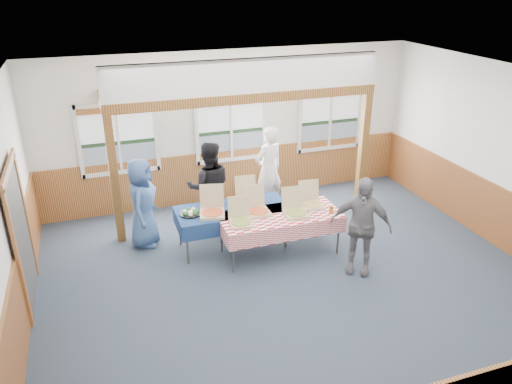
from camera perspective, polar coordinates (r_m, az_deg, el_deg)
The scene contains 30 objects.
floor at distance 8.24m, azimuth 4.22°, elevation -10.11°, with size 8.00×8.00×0.00m, color #252E3D.
ceiling at distance 6.98m, azimuth 5.02°, elevation 12.22°, with size 8.00×8.00×0.00m, color white.
wall_back at distance 10.57m, azimuth -2.94°, elevation 7.40°, with size 8.00×8.00×0.00m, color silver.
wall_front at distance 4.93m, azimuth 21.40°, elevation -15.67°, with size 8.00×8.00×0.00m, color silver.
wall_left at distance 7.04m, azimuth -26.99°, elevation -4.17°, with size 8.00×8.00×0.00m, color silver.
wall_right at distance 9.69m, azimuth 26.93°, elevation 3.20°, with size 8.00×8.00×0.00m, color silver.
wainscot_back at distance 10.89m, azimuth -2.78°, elevation 2.06°, with size 7.98×0.05×1.10m, color brown.
wainscot_left at distance 7.55m, azimuth -25.30°, elevation -11.22°, with size 0.05×6.98×1.10m, color brown.
wainscot_right at distance 10.05m, azimuth 25.72°, elevation -2.40°, with size 0.05×6.98×1.10m, color brown.
cased_opening at distance 8.07m, azimuth -25.32°, elevation -4.71°, with size 0.06×1.30×2.10m, color #373737.
window_left at distance 10.15m, azimuth -15.52°, elevation 6.30°, with size 1.56×0.10×1.46m.
window_mid at distance 10.51m, azimuth -2.88°, elevation 7.74°, with size 1.56×0.10×1.46m.
window_right at distance 11.33m, azimuth 8.49°, elevation 8.72°, with size 1.56×0.10×1.46m.
post_left at distance 9.20m, azimuth -15.85°, elevation 1.27°, with size 0.15×0.15×2.40m, color #5D2A14.
post_right at distance 10.60m, azimuth 12.11°, elevation 4.67°, with size 0.15×0.15×2.40m, color #5D2A14.
cross_beam at distance 9.23m, azimuth -0.94°, elevation 10.69°, with size 5.15×0.18×0.18m, color #5D2A14.
table_left at distance 8.87m, azimuth -2.73°, elevation -2.18°, with size 2.07×1.11×0.76m.
table_right at distance 8.65m, azimuth 2.77°, elevation -2.87°, with size 2.24×1.34×0.76m.
pizza_box_a at distance 8.64m, azimuth -5.02°, elevation -2.11°, with size 0.53×0.60×0.46m.
pizza_box_b at distance 9.05m, azimuth -0.89°, elevation -0.75°, with size 0.42×0.50×0.43m.
pizza_box_c at distance 8.30m, azimuth -1.77°, elevation -3.21°, with size 0.43×0.50×0.40m.
pizza_box_d at distance 8.65m, azimuth 0.15°, elevation -1.98°, with size 0.40×0.49×0.43m.
pizza_box_e at distance 8.63m, azimuth 4.54°, elevation -2.15°, with size 0.43×0.51×0.43m.
pizza_box_f at distance 8.96m, azimuth 6.35°, elevation -1.20°, with size 0.42×0.50×0.41m.
veggie_tray at distance 8.68m, azimuth -7.50°, elevation -2.37°, with size 0.37×0.37×0.09m.
drink_glass at distance 8.72m, azimuth 8.59°, elevation -1.98°, with size 0.07×0.07×0.15m, color #9C551A.
woman_white at distance 10.10m, azimuth 1.43°, elevation 2.50°, with size 0.67×0.44×1.83m, color white.
woman_black at distance 9.43m, azimuth -5.38°, elevation 0.58°, with size 0.86×0.67×1.77m, color black.
man_blue at distance 9.11m, azimuth -12.85°, elevation -1.23°, with size 0.81×0.53×1.65m, color #3A5C91.
person_grey at distance 8.24m, azimuth 11.87°, elevation -3.79°, with size 0.99×0.41×1.69m, color slate.
Camera 1 is at (-2.77, -6.25, 4.61)m, focal length 35.00 mm.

